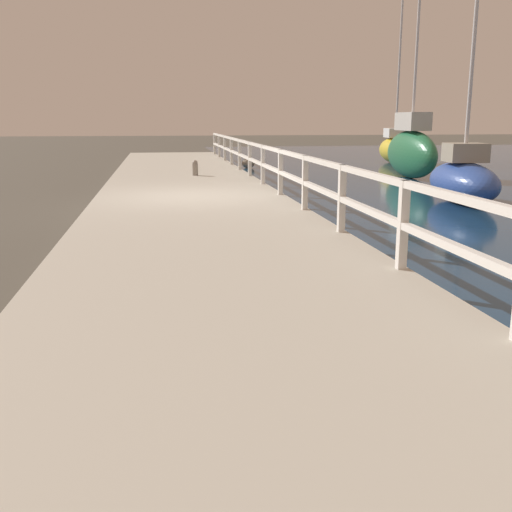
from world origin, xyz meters
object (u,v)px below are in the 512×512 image
Objects in this scene: sailboat_blue at (463,178)px; sailboat_yellow at (395,148)px; mooring_bollard at (195,168)px; sailboat_green at (411,150)px.

sailboat_yellow is at bearing 82.38° from sailboat_blue.
sailboat_yellow is 13.26m from sailboat_blue.
sailboat_green is at bearing 7.94° from mooring_bollard.
sailboat_blue is at bearing -95.99° from sailboat_yellow.
sailboat_green is 7.06m from sailboat_yellow.
sailboat_green is at bearing 85.41° from sailboat_blue.
sailboat_green reaches higher than sailboat_blue.
sailboat_green is (7.28, 1.02, 0.42)m from mooring_bollard.
sailboat_yellow is at bearing 39.34° from mooring_bollard.
sailboat_green reaches higher than mooring_bollard.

